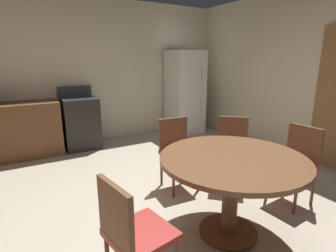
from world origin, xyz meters
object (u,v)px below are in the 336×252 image
object	(u,v)px
chair_east	(296,160)
refrigerator	(185,92)
dining_table	(232,173)
chair_northeast	(232,147)
chair_north	(177,149)
chair_west	(132,231)
oven_range	(80,122)

from	to	relation	value
chair_east	refrigerator	bearing A→B (deg)	-104.12
dining_table	chair_northeast	size ratio (longest dim) A/B	1.47
chair_northeast	chair_north	bearing A→B (deg)	-70.33
refrigerator	chair_northeast	world-z (taller)	refrigerator
dining_table	chair_east	size ratio (longest dim) A/B	1.47
refrigerator	chair_east	distance (m)	3.16
refrigerator	chair_northeast	xyz separation A→B (m)	(-0.88, -2.41, -0.38)
dining_table	chair_west	bearing A→B (deg)	-170.26
oven_range	chair_northeast	world-z (taller)	oven_range
oven_range	chair_west	world-z (taller)	oven_range
refrigerator	dining_table	xyz separation A→B (m)	(-1.60, -3.16, -0.27)
oven_range	dining_table	xyz separation A→B (m)	(0.63, -3.21, 0.14)
chair_west	chair_east	xyz separation A→B (m)	(2.05, 0.24, 0.00)
chair_west	chair_northeast	distance (m)	1.97
oven_range	chair_north	world-z (taller)	oven_range
oven_range	chair_east	bearing A→B (deg)	-62.08
oven_range	chair_west	distance (m)	3.41
chair_west	chair_northeast	size ratio (longest dim) A/B	1.00
dining_table	chair_west	distance (m)	1.04
oven_range	chair_east	xyz separation A→B (m)	(1.67, -3.14, 0.03)
oven_range	refrigerator	distance (m)	2.27
oven_range	dining_table	world-z (taller)	oven_range
oven_range	chair_east	world-z (taller)	oven_range
chair_east	chair_northeast	world-z (taller)	same
dining_table	chair_west	size ratio (longest dim) A/B	1.47
dining_table	chair_northeast	bearing A→B (deg)	46.36
refrigerator	dining_table	size ratio (longest dim) A/B	1.38
refrigerator	chair_west	bearing A→B (deg)	-128.15
dining_table	chair_northeast	distance (m)	1.04
oven_range	chair_north	xyz separation A→B (m)	(0.71, -2.18, 0.03)
chair_west	chair_northeast	xyz separation A→B (m)	(1.73, 0.92, 0.00)
refrigerator	chair_north	distance (m)	2.64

